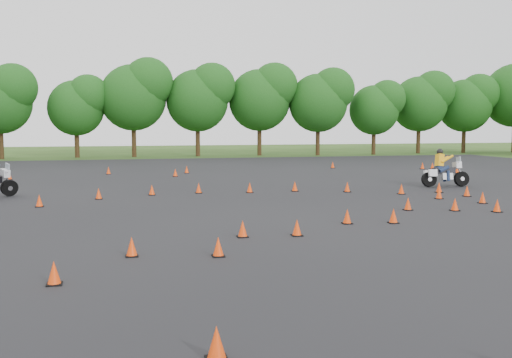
% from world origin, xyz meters
% --- Properties ---
extents(ground, '(140.00, 140.00, 0.00)m').
position_xyz_m(ground, '(0.00, 0.00, 0.00)').
color(ground, '#2D5119').
rests_on(ground, ground).
extents(asphalt_pad, '(62.00, 62.00, 0.00)m').
position_xyz_m(asphalt_pad, '(0.00, 6.00, 0.01)').
color(asphalt_pad, black).
rests_on(asphalt_pad, ground).
extents(treeline, '(86.95, 32.43, 11.12)m').
position_xyz_m(treeline, '(2.87, 34.86, 4.62)').
color(treeline, '#1A4C15').
rests_on(treeline, ground).
extents(traffic_cones, '(36.59, 33.02, 0.45)m').
position_xyz_m(traffic_cones, '(-0.08, 5.62, 0.23)').
color(traffic_cones, '#FF430A').
rests_on(traffic_cones, asphalt_pad).
extents(rider_yellow, '(2.56, 0.96, 1.94)m').
position_xyz_m(rider_yellow, '(11.28, 9.79, 0.97)').
color(rider_yellow, '#FFB216').
rests_on(rider_yellow, ground).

